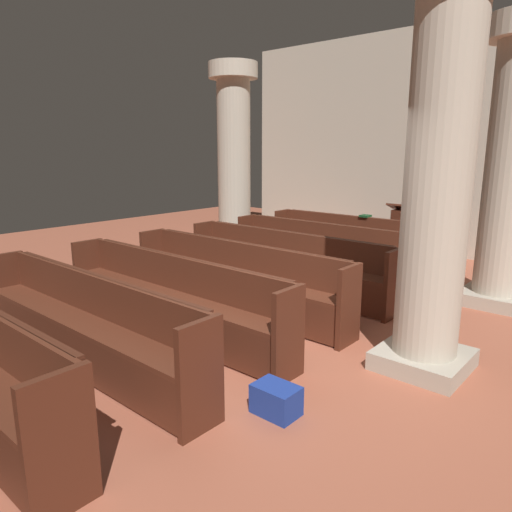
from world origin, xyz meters
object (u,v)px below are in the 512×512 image
Objects in this scene: kneeler_box_blue at (276,400)px; pew_row_2 at (285,261)px; pillar_aisle_rear at (439,168)px; pew_row_0 at (357,240)px; pew_row_1 at (325,249)px; hymn_book at (365,216)px; pew_row_5 at (82,319)px; pew_row_3 at (235,275)px; pillar_aisle_side at (512,162)px; pew_row_4 at (170,294)px; pillar_far_side at (234,158)px; lectern at (399,235)px.

pew_row_2 is at bearing 126.37° from kneeler_box_blue.
pew_row_0 is at bearing 128.13° from pillar_aisle_rear.
pew_row_1 is at bearing 90.00° from pew_row_2.
hymn_book is at bearing 78.22° from pew_row_0.
hymn_book is (0.04, 5.66, 0.43)m from pew_row_5.
pew_row_3 is 0.94× the size of pillar_aisle_side.
pew_row_4 is at bearing -90.00° from pew_row_0.
pillar_aisle_rear is (2.59, -3.29, 1.46)m from pew_row_0.
kneeler_box_blue is at bearing 15.58° from pew_row_5.
pillar_far_side is 6.52m from kneeler_box_blue.
kneeler_box_blue is (-0.58, -1.62, -1.83)m from pillar_aisle_rear.
pew_row_0 reaches higher than kneeler_box_blue.
pew_row_4 reaches higher than kneeler_box_blue.
pillar_aisle_side is (2.59, -0.67, 1.46)m from pew_row_0.
lectern reaches higher than pew_row_0.
pillar_far_side is (-2.54, -0.60, 1.46)m from pew_row_0.
pew_row_4 is 0.94× the size of pillar_aisle_rear.
pew_row_3 is 3.26× the size of lectern.
pew_row_0 is at bearing 112.21° from kneeler_box_blue.
kneeler_box_blue is (-0.58, -4.24, -1.83)m from pillar_aisle_side.
pillar_aisle_rear is (2.59, 1.08, 1.46)m from pew_row_4.
pew_row_1 is (0.00, -1.09, 0.00)m from pew_row_0.
pillar_far_side reaches higher than lectern.
hymn_book reaches higher than pew_row_2.
hymn_book reaches higher than pew_row_4.
pew_row_2 is 1.00× the size of pew_row_4.
pew_row_4 is at bearing 165.06° from kneeler_box_blue.
pew_row_4 is at bearing 90.00° from pew_row_5.
pew_row_1 is 1.00× the size of pew_row_4.
pew_row_0 is at bearing -101.19° from lectern.
pew_row_5 is at bearing -139.93° from pillar_aisle_rear.
pew_row_4 is 0.94× the size of pillar_aisle_side.
hymn_book is at bearing 89.33° from pew_row_3.
pew_row_2 and pew_row_3 have the same top height.
pew_row_5 is at bearing -62.48° from pillar_far_side.
pew_row_1 is 0.94× the size of pillar_aisle_rear.
pew_row_3 is at bearing -134.73° from pillar_aisle_side.
pew_row_4 is 3.26× the size of lectern.
lectern is at bearing 83.97° from pew_row_1.
hymn_book is 5.53m from kneeler_box_blue.
pew_row_3 is at bearing 90.00° from pew_row_5.
pew_row_1 is 1.36m from hymn_book.
hymn_book is at bearing 89.59° from pew_row_5.
pew_row_1 is at bearing 90.00° from pew_row_3.
pew_row_3 is 0.94× the size of pillar_far_side.
pew_row_3 is at bearing 90.00° from pew_row_4.
pew_row_0 is at bearing 165.46° from pillar_aisle_side.
pew_row_3 is 4.54m from lectern.
pillar_aisle_side reaches higher than pew_row_0.
kneeler_box_blue is (2.00, -3.82, -0.37)m from pew_row_1.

